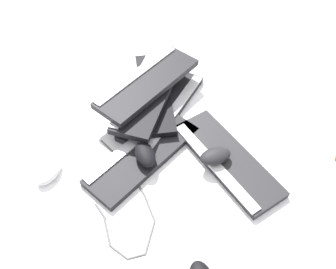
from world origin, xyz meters
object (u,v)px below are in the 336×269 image
keyboard_4 (148,94)px  keyboard_0 (227,161)px  keyboard_3 (149,93)px  mouse_2 (49,172)px  keyboard_1 (163,107)px  mouse_0 (215,156)px  mouse_1 (145,154)px  keyboard_5 (147,83)px  keyboard_2 (142,155)px

keyboard_4 → keyboard_0: bearing=-18.9°
keyboard_3 → keyboard_0: bearing=-22.7°
keyboard_4 → mouse_2: 0.46m
keyboard_1 → mouse_0: (0.27, -0.16, 0.04)m
keyboard_3 → keyboard_1: bearing=-17.7°
keyboard_1 → mouse_1: mouse_1 is taller
keyboard_4 → mouse_2: size_ratio=4.15×
keyboard_0 → keyboard_1: size_ratio=1.01×
keyboard_5 → mouse_0: size_ratio=4.22×
keyboard_2 → keyboard_3: keyboard_3 is taller
mouse_0 → mouse_2: (-0.49, -0.28, -0.03)m
mouse_2 → keyboard_0: bearing=-61.3°
keyboard_5 → mouse_1: bearing=-64.6°
keyboard_1 → mouse_0: 0.32m
keyboard_3 → mouse_0: 0.39m
keyboard_2 → mouse_0: (0.24, 0.08, 0.04)m
keyboard_0 → mouse_0: bearing=-145.5°
keyboard_2 → mouse_1: mouse_1 is taller
keyboard_2 → mouse_2: (-0.25, -0.20, 0.01)m
keyboard_2 → keyboard_5: size_ratio=1.00×
mouse_2 → keyboard_1: bearing=-27.3°
mouse_0 → mouse_2: size_ratio=1.00×
mouse_0 → mouse_1: (-0.22, -0.09, 0.00)m
keyboard_1 → keyboard_2: size_ratio=0.96×
keyboard_1 → keyboard_2: bearing=-81.8°
keyboard_4 → keyboard_1: bearing=10.8°
keyboard_3 → mouse_0: size_ratio=4.09×
keyboard_5 → keyboard_4: bearing=-61.2°
keyboard_0 → keyboard_1: bearing=156.2°
keyboard_0 → keyboard_5: keyboard_5 is taller
keyboard_4 → keyboard_5: (-0.01, 0.02, 0.03)m
mouse_0 → mouse_1: same height
keyboard_1 → mouse_1: size_ratio=4.07×
mouse_0 → mouse_1: size_ratio=1.00×
keyboard_3 → mouse_2: (-0.14, -0.46, -0.02)m
keyboard_3 → keyboard_4: 0.05m
keyboard_5 → mouse_1: size_ratio=4.22×
keyboard_1 → keyboard_4: bearing=-169.2°
keyboard_2 → mouse_2: mouse_2 is taller
keyboard_2 → keyboard_5: keyboard_5 is taller
keyboard_0 → mouse_0: size_ratio=4.12×
keyboard_2 → mouse_1: size_ratio=4.22×
keyboard_4 → mouse_0: size_ratio=4.15×
keyboard_5 → mouse_2: keyboard_5 is taller
keyboard_1 → mouse_1: bearing=-77.5°
keyboard_5 → mouse_0: keyboard_5 is taller
keyboard_1 → keyboard_3: 0.08m
mouse_1 → mouse_2: 0.33m
keyboard_0 → mouse_0: 0.06m
keyboard_3 → mouse_1: mouse_1 is taller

